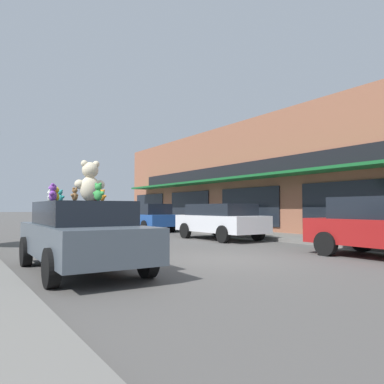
{
  "coord_description": "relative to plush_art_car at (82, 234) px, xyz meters",
  "views": [
    {
      "loc": [
        -5.94,
        -7.66,
        1.32
      ],
      "look_at": [
        -0.38,
        0.88,
        1.76
      ],
      "focal_mm": 35.0,
      "sensor_mm": 36.0,
      "label": 1
    }
  ],
  "objects": [
    {
      "name": "sidewalk_far",
      "position": [
        9.75,
        -0.16,
        -0.7
      ],
      "size": [
        2.45,
        90.0,
        0.15
      ],
      "color": "slate",
      "rests_on": "ground_plane"
    },
    {
      "name": "parked_car_far_right",
      "position": [
        7.25,
        11.68,
        0.07
      ],
      "size": [
        1.86,
        4.72,
        1.55
      ],
      "color": "#1E4793",
      "rests_on": "ground_plane"
    },
    {
      "name": "storefront_row",
      "position": [
        18.3,
        7.1,
        2.26
      ],
      "size": [
        15.99,
        29.15,
        6.08
      ],
      "color": "#9E6047",
      "rests_on": "ground_plane"
    },
    {
      "name": "teddy_bear_yellow",
      "position": [
        -0.49,
        0.13,
        0.82
      ],
      "size": [
        0.19,
        0.22,
        0.3
      ],
      "rotation": [
        0.0,
        0.0,
        4.14
      ],
      "color": "yellow",
      "rests_on": "plush_art_car"
    },
    {
      "name": "teddy_bear_red",
      "position": [
        0.32,
        0.06,
        0.83
      ],
      "size": [
        0.25,
        0.16,
        0.34
      ],
      "rotation": [
        0.0,
        0.0,
        3.0
      ],
      "color": "red",
      "rests_on": "plush_art_car"
    },
    {
      "name": "teddy_bear_giant",
      "position": [
        0.13,
        -0.11,
        1.09
      ],
      "size": [
        0.64,
        0.41,
        0.86
      ],
      "rotation": [
        0.0,
        0.0,
        3.02
      ],
      "color": "beige",
      "rests_on": "plush_art_car"
    },
    {
      "name": "plush_art_car",
      "position": [
        0.0,
        0.0,
        0.0
      ],
      "size": [
        2.01,
        4.47,
        1.45
      ],
      "rotation": [
        0.0,
        0.0,
        -0.02
      ],
      "color": "#4C5660",
      "rests_on": "ground_plane"
    },
    {
      "name": "teddy_bear_brown",
      "position": [
        -0.35,
        -0.72,
        0.8
      ],
      "size": [
        0.19,
        0.16,
        0.26
      ],
      "rotation": [
        0.0,
        0.0,
        3.75
      ],
      "color": "olive",
      "rests_on": "plush_art_car"
    },
    {
      "name": "teddy_bear_white",
      "position": [
        -0.41,
        1.06,
        0.81
      ],
      "size": [
        0.17,
        0.22,
        0.29
      ],
      "rotation": [
        0.0,
        0.0,
        4.27
      ],
      "color": "white",
      "rests_on": "plush_art_car"
    },
    {
      "name": "teddy_bear_purple",
      "position": [
        -0.59,
        0.01,
        0.85
      ],
      "size": [
        0.2,
        0.28,
        0.37
      ],
      "rotation": [
        0.0,
        0.0,
        4.33
      ],
      "color": "purple",
      "rests_on": "plush_art_car"
    },
    {
      "name": "ground_plane",
      "position": [
        3.6,
        -0.16,
        -0.78
      ],
      "size": [
        260.0,
        260.0,
        0.0
      ],
      "primitive_type": "plane",
      "color": "#514F4C"
    },
    {
      "name": "teddy_bear_teal",
      "position": [
        -0.24,
        0.88,
        0.81
      ],
      "size": [
        0.19,
        0.19,
        0.28
      ],
      "rotation": [
        0.0,
        0.0,
        2.37
      ],
      "color": "teal",
      "rests_on": "plush_art_car"
    },
    {
      "name": "teddy_bear_green",
      "position": [
        -0.0,
        -1.02,
        0.84
      ],
      "size": [
        0.21,
        0.24,
        0.34
      ],
      "rotation": [
        0.0,
        0.0,
        2.18
      ],
      "color": "green",
      "rests_on": "plush_art_car"
    },
    {
      "name": "parked_car_far_center",
      "position": [
        7.25,
        4.74,
        0.05
      ],
      "size": [
        1.96,
        4.32,
        1.49
      ],
      "color": "silver",
      "rests_on": "ground_plane"
    },
    {
      "name": "teddy_bear_orange",
      "position": [
        0.14,
        -0.84,
        0.78
      ],
      "size": [
        0.16,
        0.15,
        0.23
      ],
      "rotation": [
        0.0,
        0.0,
        2.4
      ],
      "color": "orange",
      "rests_on": "plush_art_car"
    }
  ]
}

